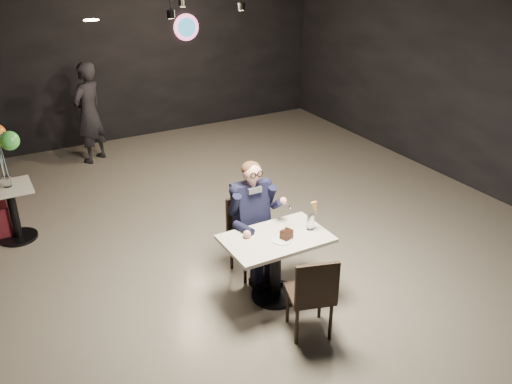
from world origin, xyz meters
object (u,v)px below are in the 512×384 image
chair_far (251,238)px  balloon_vase (7,181)px  main_table (276,267)px  seated_man (251,218)px  side_table (14,215)px  sundae_glass (310,222)px  chair_near (310,292)px  passerby (89,113)px

chair_far → balloon_vase: bearing=136.8°
main_table → seated_man: (0.00, 0.55, 0.34)m
side_table → chair_far: bearing=-43.2°
sundae_glass → balloon_vase: bearing=134.6°
seated_man → main_table: bearing=-90.0°
main_table → chair_near: chair_near is taller
main_table → side_table: main_table is taller
main_table → chair_far: chair_far is taller
balloon_vase → chair_far: bearing=-43.2°
chair_near → balloon_vase: chair_near is taller
chair_far → balloon_vase: size_ratio=6.32×
chair_far → passerby: (-0.74, 4.41, 0.40)m
balloon_vase → seated_man: bearing=-43.2°
sundae_glass → side_table: sundae_glass is taller
main_table → chair_near: 0.65m
balloon_vase → main_table: bearing=-49.7°
side_table → passerby: passerby is taller
sundae_glass → chair_far: bearing=124.6°
sundae_glass → balloon_vase: size_ratio=1.21×
chair_near → seated_man: seated_man is taller
main_table → chair_near: size_ratio=1.20×
main_table → side_table: 3.55m
chair_near → passerby: passerby is taller
main_table → chair_far: (0.00, 0.55, 0.09)m
sundae_glass → chair_near: bearing=-123.3°
side_table → balloon_vase: bearing=0.0°
main_table → seated_man: size_ratio=0.76×
chair_far → main_table: bearing=-90.0°
chair_near → balloon_vase: (-2.29, 3.35, 0.36)m
side_table → passerby: (1.56, 2.25, 0.52)m
main_table → seated_man: bearing=90.0°
side_table → chair_near: bearing=-55.6°
chair_near → passerby: 5.67m
seated_man → balloon_vase: (-2.29, 2.15, 0.10)m
chair_near → seated_man: (0.00, 1.20, 0.26)m
seated_man → balloon_vase: size_ratio=9.89×
chair_near → sundae_glass: size_ratio=5.21×
chair_far → seated_man: 0.26m
chair_far → passerby: size_ratio=0.53×
seated_man → passerby: bearing=99.5°
chair_near → balloon_vase: size_ratio=6.32×
chair_far → chair_near: 1.20m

